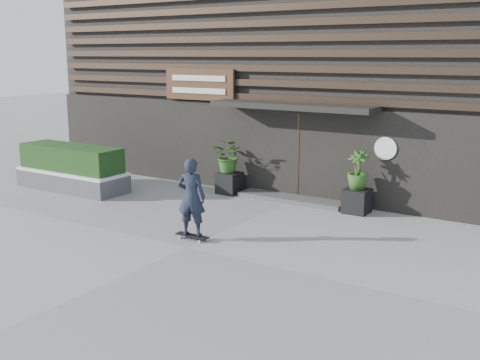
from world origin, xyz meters
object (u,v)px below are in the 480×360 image
Objects in this scene: planter_pot_left at (229,183)px; raised_bed at (73,181)px; skateboarder at (191,197)px; planter_pot_right at (357,201)px.

planter_pot_left is 0.17× the size of raised_bed.
planter_pot_left is at bearing 112.94° from skateboarder.
planter_pot_right reaches higher than raised_bed.
raised_bed is 1.98× the size of skateboarder.
skateboarder is at bearing -67.06° from planter_pot_left.
raised_bed is at bearing -165.65° from planter_pot_right.
planter_pot_right is 8.20m from raised_bed.
planter_pot_left is 3.80m from planter_pot_right.
planter_pot_right is 4.50m from skateboarder.
planter_pot_right is at bearing 0.00° from planter_pot_left.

